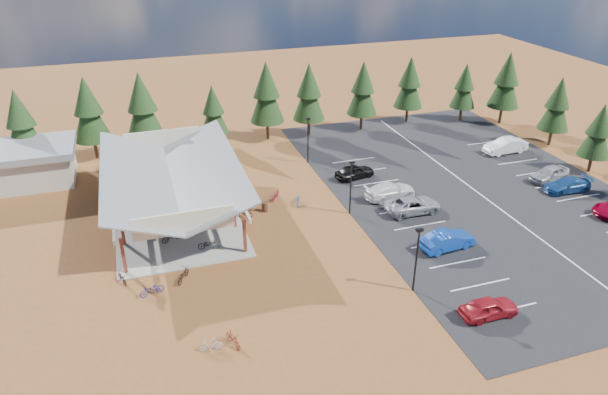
# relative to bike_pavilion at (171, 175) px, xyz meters

# --- Properties ---
(ground) EXTENTS (140.00, 140.00, 0.00)m
(ground) POSITION_rel_bike_pavilion_xyz_m (10.00, -7.00, -3.82)
(ground) COLOR brown
(ground) RESTS_ON ground
(asphalt_lot) EXTENTS (27.00, 44.00, 0.04)m
(asphalt_lot) POSITION_rel_bike_pavilion_xyz_m (28.50, -4.00, -3.80)
(asphalt_lot) COLOR black
(asphalt_lot) RESTS_ON ground
(concrete_pad) EXTENTS (10.60, 18.60, 0.10)m
(concrete_pad) POSITION_rel_bike_pavilion_xyz_m (0.00, 0.00, -3.77)
(concrete_pad) COLOR gray
(concrete_pad) RESTS_ON ground
(bike_pavilion) EXTENTS (11.65, 19.40, 4.97)m
(bike_pavilion) POSITION_rel_bike_pavilion_xyz_m (0.00, 0.00, 0.00)
(bike_pavilion) COLOR #582519
(bike_pavilion) RESTS_ON concrete_pad
(outbuilding) EXTENTS (11.00, 7.00, 3.90)m
(outbuilding) POSITION_rel_bike_pavilion_xyz_m (-14.00, 11.00, -1.80)
(outbuilding) COLOR #ADA593
(outbuilding) RESTS_ON ground
(lamp_post_0) EXTENTS (0.50, 0.25, 5.14)m
(lamp_post_0) POSITION_rel_bike_pavilion_xyz_m (15.00, -17.00, -0.85)
(lamp_post_0) COLOR black
(lamp_post_0) RESTS_ON ground
(lamp_post_1) EXTENTS (0.50, 0.25, 5.14)m
(lamp_post_1) POSITION_rel_bike_pavilion_xyz_m (15.00, -5.00, -0.85)
(lamp_post_1) COLOR black
(lamp_post_1) RESTS_ON ground
(lamp_post_2) EXTENTS (0.50, 0.25, 5.14)m
(lamp_post_2) POSITION_rel_bike_pavilion_xyz_m (15.00, 7.00, -0.85)
(lamp_post_2) COLOR black
(lamp_post_2) RESTS_ON ground
(trash_bin_0) EXTENTS (0.60, 0.60, 0.90)m
(trash_bin_0) POSITION_rel_bike_pavilion_xyz_m (6.51, -1.55, -3.37)
(trash_bin_0) COLOR #432918
(trash_bin_0) RESTS_ON ground
(trash_bin_1) EXTENTS (0.60, 0.60, 0.90)m
(trash_bin_1) POSITION_rel_bike_pavilion_xyz_m (7.79, -2.22, -3.37)
(trash_bin_1) COLOR #432918
(trash_bin_1) RESTS_ON ground
(pine_0) EXTENTS (3.76, 3.76, 8.77)m
(pine_0) POSITION_rel_bike_pavilion_xyz_m (-13.53, 14.46, 1.53)
(pine_0) COLOR #382314
(pine_0) RESTS_ON ground
(pine_1) EXTENTS (3.97, 3.97, 9.25)m
(pine_1) POSITION_rel_bike_pavilion_xyz_m (-6.97, 15.51, 1.83)
(pine_1) COLOR #382314
(pine_1) RESTS_ON ground
(pine_2) EXTENTS (4.13, 4.13, 9.62)m
(pine_2) POSITION_rel_bike_pavilion_xyz_m (-1.42, 14.17, 2.05)
(pine_2) COLOR #382314
(pine_2) RESTS_ON ground
(pine_3) EXTENTS (3.18, 3.18, 7.42)m
(pine_3) POSITION_rel_bike_pavilion_xyz_m (6.21, 14.57, 0.70)
(pine_3) COLOR #382314
(pine_3) RESTS_ON ground
(pine_4) EXTENTS (4.04, 4.04, 9.42)m
(pine_4) POSITION_rel_bike_pavilion_xyz_m (12.65, 15.27, 1.93)
(pine_4) COLOR #382314
(pine_4) RESTS_ON ground
(pine_5) EXTENTS (3.84, 3.84, 8.96)m
(pine_5) POSITION_rel_bike_pavilion_xyz_m (17.72, 14.84, 1.65)
(pine_5) COLOR #382314
(pine_5) RESTS_ON ground
(pine_6) EXTENTS (3.73, 3.73, 8.70)m
(pine_6) POSITION_rel_bike_pavilion_xyz_m (24.68, 14.86, 1.49)
(pine_6) COLOR #382314
(pine_6) RESTS_ON ground
(pine_7) EXTENTS (3.68, 3.68, 8.57)m
(pine_7) POSITION_rel_bike_pavilion_xyz_m (31.50, 15.66, 1.41)
(pine_7) COLOR #382314
(pine_7) RESTS_ON ground
(pine_8) EXTENTS (3.24, 3.24, 7.55)m
(pine_8) POSITION_rel_bike_pavilion_xyz_m (38.57, 14.02, 0.79)
(pine_8) COLOR #382314
(pine_8) RESTS_ON ground
(pine_11) EXTENTS (3.17, 3.17, 7.40)m
(pine_11) POSITION_rel_bike_pavilion_xyz_m (42.58, -4.29, 0.69)
(pine_11) COLOR #382314
(pine_11) RESTS_ON ground
(pine_12) EXTENTS (3.49, 3.49, 8.14)m
(pine_12) POSITION_rel_bike_pavilion_xyz_m (43.77, 3.21, 1.14)
(pine_12) COLOR #382314
(pine_12) RESTS_ON ground
(pine_13) EXTENTS (3.96, 3.96, 9.22)m
(pine_13) POSITION_rel_bike_pavilion_xyz_m (42.91, 11.53, 1.81)
(pine_13) COLOR #382314
(pine_13) RESTS_ON ground
(bike_0) EXTENTS (1.83, 1.13, 0.91)m
(bike_0) POSITION_rel_bike_pavilion_xyz_m (-0.86, -4.97, -3.27)
(bike_0) COLOR black
(bike_0) RESTS_ON concrete_pad
(bike_1) EXTENTS (1.56, 0.86, 0.90)m
(bike_1) POSITION_rel_bike_pavilion_xyz_m (-1.40, -3.96, -3.27)
(bike_1) COLOR #95989C
(bike_1) RESTS_ON concrete_pad
(bike_2) EXTENTS (1.74, 0.77, 0.89)m
(bike_2) POSITION_rel_bike_pavilion_xyz_m (-1.13, 3.61, -3.28)
(bike_2) COLOR navy
(bike_2) RESTS_ON concrete_pad
(bike_3) EXTENTS (1.67, 0.51, 1.00)m
(bike_3) POSITION_rel_bike_pavilion_xyz_m (-1.83, 4.54, -3.23)
(bike_3) COLOR maroon
(bike_3) RESTS_ON concrete_pad
(bike_4) EXTENTS (1.83, 0.97, 0.92)m
(bike_4) POSITION_rel_bike_pavilion_xyz_m (1.87, -7.14, -3.27)
(bike_4) COLOR black
(bike_4) RESTS_ON concrete_pad
(bike_5) EXTENTS (1.63, 0.83, 0.94)m
(bike_5) POSITION_rel_bike_pavilion_xyz_m (3.15, -2.65, -3.25)
(bike_5) COLOR gray
(bike_5) RESTS_ON concrete_pad
(bike_6) EXTENTS (1.82, 1.14, 0.90)m
(bike_6) POSITION_rel_bike_pavilion_xyz_m (1.21, 2.23, -3.27)
(bike_6) COLOR #244C9A
(bike_6) RESTS_ON concrete_pad
(bike_7) EXTENTS (1.62, 0.92, 0.94)m
(bike_7) POSITION_rel_bike_pavilion_xyz_m (2.24, 4.64, -3.26)
(bike_7) COLOR maroon
(bike_7) RESTS_ON concrete_pad
(bike_8) EXTENTS (1.04, 1.68, 0.83)m
(bike_8) POSITION_rel_bike_pavilion_xyz_m (-4.89, -9.51, -3.41)
(bike_8) COLOR black
(bike_8) RESTS_ON ground
(bike_10) EXTENTS (1.88, 1.06, 0.94)m
(bike_10) POSITION_rel_bike_pavilion_xyz_m (-2.91, -11.73, -3.36)
(bike_10) COLOR navy
(bike_10) RESTS_ON ground
(bike_11) EXTENTS (1.03, 1.76, 1.02)m
(bike_11) POSITION_rel_bike_pavilion_xyz_m (1.56, -18.55, -3.31)
(bike_11) COLOR maroon
(bike_11) RESTS_ON ground
(bike_12) EXTENTS (1.46, 1.87, 0.95)m
(bike_12) POSITION_rel_bike_pavilion_xyz_m (-0.60, -10.65, -3.35)
(bike_12) COLOR black
(bike_12) RESTS_ON ground
(bike_13) EXTENTS (1.56, 0.67, 0.91)m
(bike_13) POSITION_rel_bike_pavilion_xyz_m (0.15, -18.61, -3.37)
(bike_13) COLOR #9FA2A8
(bike_13) RESTS_ON ground
(bike_14) EXTENTS (1.25, 2.01, 1.00)m
(bike_14) POSITION_rel_bike_pavilion_xyz_m (11.08, -1.81, -3.33)
(bike_14) COLOR navy
(bike_14) RESTS_ON ground
(bike_15) EXTENTS (1.35, 1.74, 1.05)m
(bike_15) POSITION_rel_bike_pavilion_xyz_m (9.38, -0.22, -3.30)
(bike_15) COLOR maroon
(bike_15) RESTS_ON ground
(bike_16) EXTENTS (1.74, 1.01, 0.86)m
(bike_16) POSITION_rel_bike_pavilion_xyz_m (5.63, -2.85, -3.39)
(bike_16) COLOR black
(bike_16) RESTS_ON ground
(car_0) EXTENTS (4.05, 1.65, 1.38)m
(car_0) POSITION_rel_bike_pavilion_xyz_m (18.41, -21.11, -3.10)
(car_0) COLOR maroon
(car_0) RESTS_ON asphalt_lot
(car_1) EXTENTS (4.82, 2.11, 1.54)m
(car_1) POSITION_rel_bike_pavilion_xyz_m (20.21, -12.92, -3.01)
(car_1) COLOR #103B9E
(car_1) RESTS_ON asphalt_lot
(car_2) EXTENTS (5.13, 2.37, 1.43)m
(car_2) POSITION_rel_bike_pavilion_xyz_m (20.51, -6.59, -3.07)
(car_2) COLOR #919298
(car_2) RESTS_ON asphalt_lot
(car_3) EXTENTS (5.29, 2.67, 1.47)m
(car_3) POSITION_rel_bike_pavilion_xyz_m (19.81, -3.37, -3.05)
(car_3) COLOR white
(car_3) RESTS_ON asphalt_lot
(car_4) EXTENTS (4.43, 2.50, 1.42)m
(car_4) POSITION_rel_bike_pavilion_xyz_m (18.33, 1.78, -3.07)
(car_4) COLOR black
(car_4) RESTS_ON asphalt_lot
(car_7) EXTENTS (4.76, 2.16, 1.35)m
(car_7) POSITION_rel_bike_pavilion_xyz_m (36.83, -7.51, -3.11)
(car_7) COLOR navy
(car_7) RESTS_ON asphalt_lot
(car_8) EXTENTS (4.76, 2.66, 1.53)m
(car_8) POSITION_rel_bike_pavilion_xyz_m (36.87, -4.93, -3.02)
(car_8) COLOR #929599
(car_8) RESTS_ON asphalt_lot
(car_9) EXTENTS (5.14, 1.98, 1.67)m
(car_9) POSITION_rel_bike_pavilion_xyz_m (37.20, 2.67, -2.95)
(car_9) COLOR white
(car_9) RESTS_ON asphalt_lot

